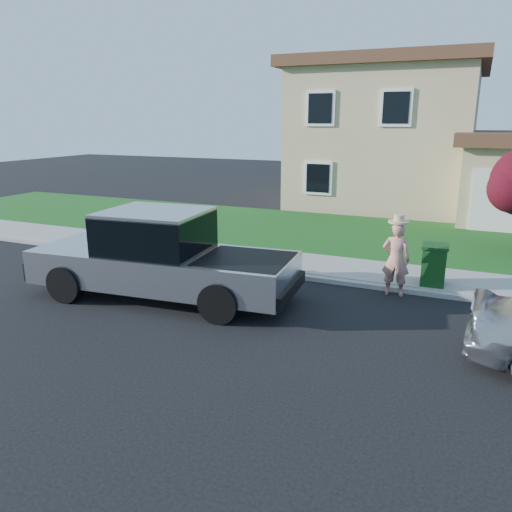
{
  "coord_description": "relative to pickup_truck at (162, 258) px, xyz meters",
  "views": [
    {
      "loc": [
        4.29,
        -9.26,
        4.13
      ],
      "look_at": [
        -0.01,
        0.54,
        1.2
      ],
      "focal_mm": 35.0,
      "sensor_mm": 36.0,
      "label": 1
    }
  ],
  "objects": [
    {
      "name": "house",
      "position": [
        3.62,
        16.15,
        2.19
      ],
      "size": [
        14.0,
        11.3,
        6.85
      ],
      "color": "tan",
      "rests_on": "ground"
    },
    {
      "name": "trash_bin",
      "position": [
        5.87,
        3.16,
        -0.32
      ],
      "size": [
        0.65,
        0.74,
        1.02
      ],
      "rotation": [
        0.0,
        0.0,
        0.04
      ],
      "color": "#103D14",
      "rests_on": "sidewalk"
    },
    {
      "name": "lawn",
      "position": [
        3.31,
        8.27,
        -0.93
      ],
      "size": [
        40.0,
        7.0,
        0.1
      ],
      "primitive_type": "cube",
      "color": "#134414",
      "rests_on": "ground"
    },
    {
      "name": "ground",
      "position": [
        2.31,
        -0.23,
        -0.98
      ],
      "size": [
        80.0,
        80.0,
        0.0
      ],
      "primitive_type": "plane",
      "color": "black",
      "rests_on": "ground"
    },
    {
      "name": "woman",
      "position": [
        5.05,
        2.37,
        -0.04
      ],
      "size": [
        0.66,
        0.48,
        1.99
      ],
      "rotation": [
        0.0,
        0.0,
        3.13
      ],
      "color": "tan",
      "rests_on": "ground"
    },
    {
      "name": "curb",
      "position": [
        3.31,
        2.67,
        -0.92
      ],
      "size": [
        40.0,
        0.2,
        0.12
      ],
      "primitive_type": "cube",
      "color": "gray",
      "rests_on": "ground"
    },
    {
      "name": "pickup_truck",
      "position": [
        0.0,
        0.0,
        0.0
      ],
      "size": [
        6.57,
        2.73,
        2.1
      ],
      "rotation": [
        0.0,
        0.0,
        0.09
      ],
      "color": "black",
      "rests_on": "ground"
    },
    {
      "name": "sidewalk",
      "position": [
        3.31,
        3.77,
        -0.91
      ],
      "size": [
        40.0,
        2.0,
        0.15
      ],
      "primitive_type": "cube",
      "color": "gray",
      "rests_on": "ground"
    }
  ]
}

